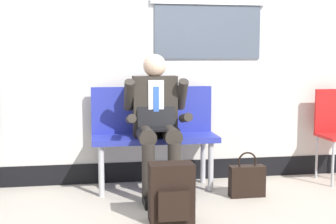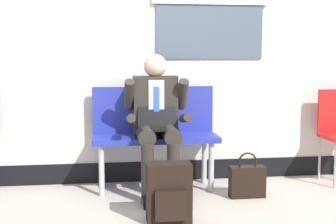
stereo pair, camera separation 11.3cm
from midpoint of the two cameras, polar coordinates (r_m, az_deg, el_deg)
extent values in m
plane|color=#B2A899|center=(4.07, 0.75, -10.72)|extent=(18.00, 18.00, 0.00)
cube|color=beige|center=(4.58, -0.71, -0.64)|extent=(5.38, 0.12, 0.87)
cube|color=black|center=(4.68, -0.70, -7.12)|extent=(5.38, 0.14, 0.20)
cube|color=#4C5666|center=(4.58, 4.33, 13.56)|extent=(1.06, 0.02, 1.10)
cube|color=silver|center=(4.57, 4.36, 13.58)|extent=(1.14, 0.03, 0.06)
cube|color=#28339E|center=(4.23, -2.42, -3.29)|extent=(1.15, 0.42, 0.05)
cube|color=#28339E|center=(4.38, -2.72, 0.29)|extent=(1.15, 0.04, 0.44)
cylinder|color=#B7B7BC|center=(4.11, -9.08, -7.31)|extent=(0.05, 0.05, 0.46)
cylinder|color=#B7B7BC|center=(4.40, -9.11, -6.36)|extent=(0.05, 0.05, 0.46)
cylinder|color=#B7B7BC|center=(4.23, 4.58, -6.84)|extent=(0.05, 0.05, 0.46)
cylinder|color=#B7B7BC|center=(4.51, 3.66, -5.96)|extent=(0.05, 0.05, 0.46)
cylinder|color=#2D2823|center=(4.01, -3.62, -2.87)|extent=(0.15, 0.40, 0.15)
cylinder|color=#2D2823|center=(3.88, -3.31, -7.69)|extent=(0.11, 0.11, 0.51)
cube|color=black|center=(3.89, -3.19, -11.04)|extent=(0.10, 0.26, 0.07)
cylinder|color=#2D2823|center=(4.03, -0.51, -2.79)|extent=(0.15, 0.40, 0.15)
cylinder|color=#2D2823|center=(3.91, -0.07, -7.57)|extent=(0.11, 0.11, 0.51)
cube|color=black|center=(3.91, 0.07, -10.90)|extent=(0.10, 0.26, 0.07)
cube|color=#2D2823|center=(4.19, -2.44, 0.75)|extent=(0.40, 0.18, 0.55)
cube|color=silver|center=(4.09, -2.28, 1.30)|extent=(0.14, 0.01, 0.39)
cube|color=blue|center=(4.09, -2.27, 0.88)|extent=(0.05, 0.01, 0.33)
sphere|color=beige|center=(4.17, -2.47, 5.80)|extent=(0.21, 0.21, 0.21)
cylinder|color=#2D2823|center=(4.09, -5.67, 2.11)|extent=(0.09, 0.25, 0.30)
cylinder|color=#2D2823|center=(3.94, -5.48, -0.87)|extent=(0.08, 0.27, 0.12)
cylinder|color=#2D2823|center=(4.15, 0.96, 2.21)|extent=(0.09, 0.25, 0.30)
cylinder|color=#2D2823|center=(4.00, 1.39, -0.73)|extent=(0.08, 0.27, 0.12)
cube|color=black|center=(3.98, -2.01, -2.12)|extent=(0.34, 0.22, 0.02)
cube|color=black|center=(4.09, -2.25, -0.32)|extent=(0.34, 0.08, 0.21)
cube|color=black|center=(3.47, -0.55, -9.99)|extent=(0.33, 0.19, 0.45)
cube|color=black|center=(3.38, -0.24, -11.62)|extent=(0.23, 0.04, 0.22)
cube|color=black|center=(4.14, 9.03, -8.51)|extent=(0.31, 0.11, 0.28)
torus|color=black|center=(4.09, 9.08, -6.11)|extent=(0.17, 0.02, 0.17)
cube|color=red|center=(4.90, 19.22, 0.16)|extent=(0.38, 0.03, 0.44)
cylinder|color=#A5A5AA|center=(4.62, 19.20, -6.16)|extent=(0.02, 0.02, 0.44)
cylinder|color=#A5A5AA|center=(4.89, 17.41, -5.37)|extent=(0.02, 0.02, 0.44)
camera|label=1|loc=(0.06, -90.81, -0.10)|focal=48.91mm
camera|label=2|loc=(0.06, 89.19, 0.10)|focal=48.91mm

